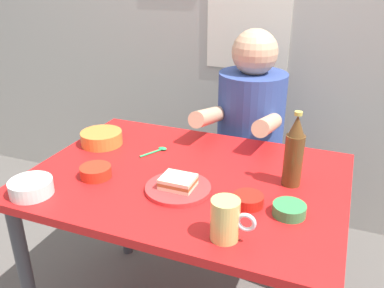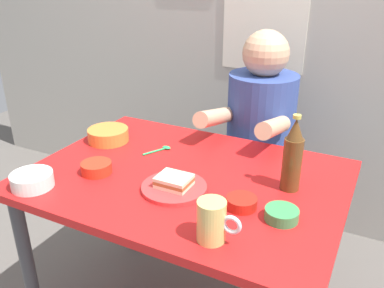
# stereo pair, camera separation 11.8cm
# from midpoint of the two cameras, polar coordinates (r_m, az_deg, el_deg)

# --- Properties ---
(dining_table) EXTENTS (1.10, 0.80, 0.74)m
(dining_table) POSITION_cam_midpoint_polar(r_m,az_deg,el_deg) (1.49, 1.40, -7.54)
(dining_table) COLOR red
(dining_table) RESTS_ON ground
(stool) EXTENTS (0.34, 0.34, 0.45)m
(stool) POSITION_cam_midpoint_polar(r_m,az_deg,el_deg) (2.13, 10.52, -6.79)
(stool) COLOR #4C4C51
(stool) RESTS_ON ground
(person_seated) EXTENTS (0.33, 0.56, 0.72)m
(person_seated) POSITION_cam_midpoint_polar(r_m,az_deg,el_deg) (1.95, 11.34, 3.65)
(person_seated) COLOR #33478C
(person_seated) RESTS_ON stool
(plate_orange) EXTENTS (0.22, 0.22, 0.01)m
(plate_orange) POSITION_cam_midpoint_polar(r_m,az_deg,el_deg) (1.35, -0.03, -6.21)
(plate_orange) COLOR red
(plate_orange) RESTS_ON dining_table
(sandwich) EXTENTS (0.11, 0.09, 0.04)m
(sandwich) POSITION_cam_midpoint_polar(r_m,az_deg,el_deg) (1.34, -0.03, -5.29)
(sandwich) COLOR beige
(sandwich) RESTS_ON plate_orange
(beer_mug) EXTENTS (0.13, 0.08, 0.12)m
(beer_mug) POSITION_cam_midpoint_polar(r_m,az_deg,el_deg) (1.10, 6.00, -10.83)
(beer_mug) COLOR #D1BC66
(beer_mug) RESTS_ON dining_table
(beer_bottle) EXTENTS (0.06, 0.06, 0.26)m
(beer_bottle) POSITION_cam_midpoint_polar(r_m,az_deg,el_deg) (1.36, 16.44, -1.75)
(beer_bottle) COLOR #593819
(beer_bottle) RESTS_ON dining_table
(soup_bowl_orange) EXTENTS (0.17, 0.17, 0.05)m
(soup_bowl_orange) POSITION_cam_midpoint_polar(r_m,az_deg,el_deg) (1.73, -9.84, 1.32)
(soup_bowl_orange) COLOR orange
(soup_bowl_orange) RESTS_ON dining_table
(rice_bowl_white) EXTENTS (0.14, 0.14, 0.05)m
(rice_bowl_white) POSITION_cam_midpoint_polar(r_m,az_deg,el_deg) (1.44, -19.47, -4.78)
(rice_bowl_white) COLOR silver
(rice_bowl_white) RESTS_ON dining_table
(sauce_bowl_chili) EXTENTS (0.11, 0.11, 0.04)m
(sauce_bowl_chili) POSITION_cam_midpoint_polar(r_m,az_deg,el_deg) (1.48, -11.12, -3.28)
(sauce_bowl_chili) COLOR red
(sauce_bowl_chili) RESTS_ON dining_table
(dip_bowl_green) EXTENTS (0.10, 0.10, 0.03)m
(dip_bowl_green) POSITION_cam_midpoint_polar(r_m,az_deg,el_deg) (1.24, 15.24, -9.56)
(dip_bowl_green) COLOR #388C4C
(dip_bowl_green) RESTS_ON dining_table
(sambal_bowl_red) EXTENTS (0.10, 0.10, 0.03)m
(sambal_bowl_red) POSITION_cam_midpoint_polar(r_m,az_deg,el_deg) (1.27, 9.68, -8.13)
(sambal_bowl_red) COLOR #B21E14
(sambal_bowl_red) RESTS_ON dining_table
(spoon) EXTENTS (0.07, 0.11, 0.01)m
(spoon) POSITION_cam_midpoint_polar(r_m,az_deg,el_deg) (1.63, -2.22, -0.76)
(spoon) COLOR #26A559
(spoon) RESTS_ON dining_table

